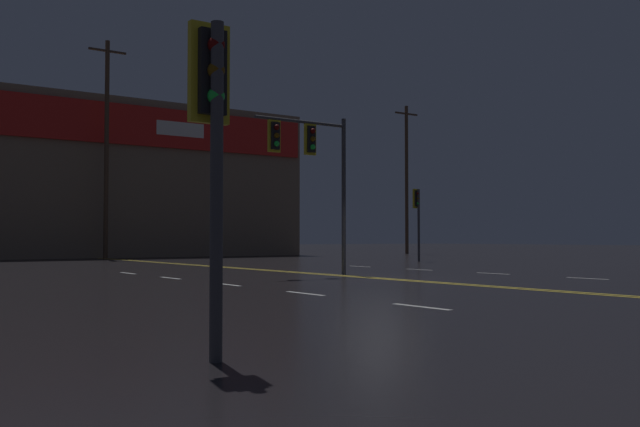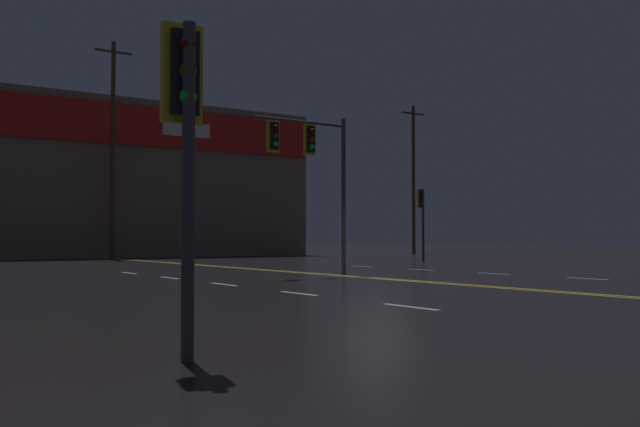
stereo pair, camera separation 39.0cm
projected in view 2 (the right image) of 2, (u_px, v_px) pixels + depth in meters
ground_plane at (377, 278)px, 20.97m from camera, size 200.00×200.00×0.00m
road_markings at (439, 280)px, 20.15m from camera, size 14.79×60.00×0.01m
traffic_signal_median at (308, 154)px, 22.56m from camera, size 3.41×0.36×5.11m
traffic_signal_corner_southwest at (184, 111)px, 6.98m from camera, size 0.42×0.36×3.31m
traffic_signal_corner_northeast at (422, 208)px, 36.31m from camera, size 0.42×0.36×3.71m
building_backdrop at (84, 181)px, 46.55m from camera, size 28.13×10.23×9.79m
utility_pole_row at (132, 156)px, 42.13m from camera, size 45.93×0.26×12.70m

